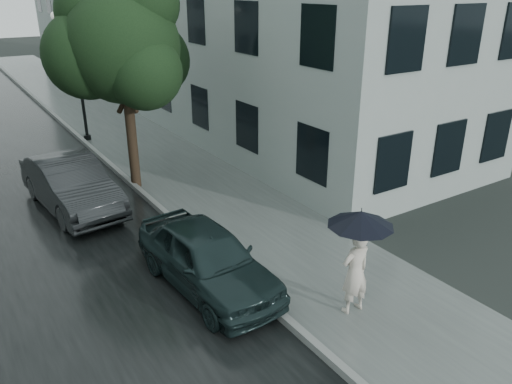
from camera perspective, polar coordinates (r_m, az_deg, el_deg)
ground at (r=10.76m, az=8.30°, el=-10.12°), size 120.00×120.00×0.00m
sidewalk at (r=20.57m, az=-13.57°, el=5.70°), size 3.50×60.00×0.01m
kerb_near at (r=20.05m, az=-18.48°, el=4.93°), size 0.15×60.00×0.15m
building_near at (r=28.67m, az=-9.63°, el=19.80°), size 7.02×36.00×9.00m
pedestrian at (r=9.54m, az=11.25°, el=-8.96°), size 0.63×0.42×1.69m
umbrella at (r=8.97m, az=11.90°, el=-2.98°), size 1.34×1.34×1.23m
street_tree at (r=15.01m, az=-15.17°, el=16.05°), size 4.20×3.81×6.30m
lamp_post at (r=20.67m, az=-20.09°, el=13.05°), size 0.85×0.33×4.89m
car_near at (r=10.21m, az=-5.60°, el=-7.52°), size 1.81×3.99×1.33m
car_far at (r=14.57m, az=-20.39°, el=0.85°), size 1.94×4.49×1.44m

